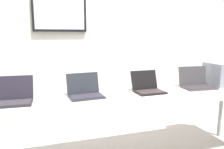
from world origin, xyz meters
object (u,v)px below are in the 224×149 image
(laptop_station_1, at_px, (14,97))
(laptop_station_3, at_px, (148,87))
(workbench, at_px, (107,102))
(laptop_station_2, at_px, (85,91))
(laptop_station_4, at_px, (196,83))
(equipment_box, at_px, (222,74))

(laptop_station_1, xyz_separation_m, laptop_station_3, (1.39, -0.01, -0.00))
(workbench, height_order, laptop_station_1, laptop_station_1)
(laptop_station_2, bearing_deg, laptop_station_4, -0.35)
(laptop_station_4, bearing_deg, workbench, -174.99)
(workbench, height_order, laptop_station_4, laptop_station_4)
(laptop_station_1, relative_size, laptop_station_4, 0.92)
(laptop_station_2, xyz_separation_m, laptop_station_4, (1.37, -0.01, 0.00))
(workbench, relative_size, laptop_station_1, 10.05)
(laptop_station_1, relative_size, laptop_station_2, 0.99)
(laptop_station_1, distance_m, laptop_station_2, 0.68)
(laptop_station_1, bearing_deg, workbench, -6.27)
(laptop_station_3, bearing_deg, equipment_box, 3.09)
(equipment_box, height_order, laptop_station_1, equipment_box)
(equipment_box, height_order, laptop_station_3, equipment_box)
(workbench, xyz_separation_m, laptop_station_1, (-0.89, 0.10, 0.10))
(laptop_station_1, relative_size, laptop_station_3, 1.11)
(laptop_station_1, height_order, laptop_station_4, laptop_station_4)
(workbench, relative_size, laptop_station_4, 9.23)
(equipment_box, xyz_separation_m, laptop_station_2, (-1.79, -0.04, -0.09))
(workbench, bearing_deg, laptop_station_1, 173.73)
(laptop_station_3, bearing_deg, workbench, -169.94)
(laptop_station_3, xyz_separation_m, laptop_station_4, (0.66, 0.01, 0.00))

